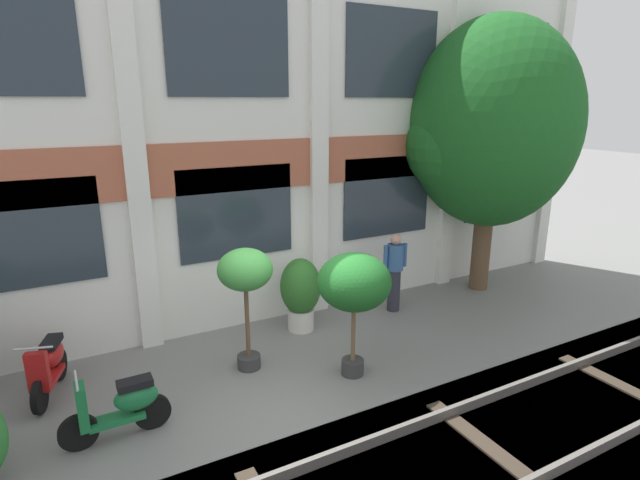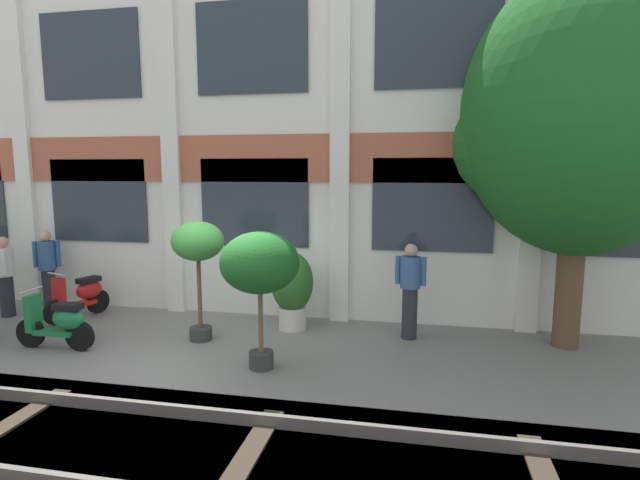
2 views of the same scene
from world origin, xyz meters
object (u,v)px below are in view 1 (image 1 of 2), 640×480
(broadleaf_tree, at_px, (492,129))
(scooter_second_parked, at_px, (121,407))
(scooter_near_curb, at_px, (50,366))
(potted_plant_stone_basin, at_px, (301,291))
(resident_by_doorway, at_px, (395,270))
(potted_plant_tall_urn, at_px, (354,284))
(potted_plant_low_pan, at_px, (245,276))

(broadleaf_tree, xyz_separation_m, scooter_second_parked, (-8.09, -1.77, -3.21))
(scooter_near_curb, bearing_deg, potted_plant_stone_basin, 109.45)
(resident_by_doorway, bearing_deg, scooter_near_curb, -81.97)
(scooter_near_curb, distance_m, resident_by_doorway, 6.36)
(potted_plant_tall_urn, relative_size, scooter_second_parked, 1.46)
(broadleaf_tree, xyz_separation_m, potted_plant_low_pan, (-6.03, -0.90, -2.04))
(potted_plant_stone_basin, bearing_deg, potted_plant_tall_urn, -89.60)
(broadleaf_tree, distance_m, scooter_second_parked, 8.88)
(scooter_second_parked, xyz_separation_m, resident_by_doorway, (5.55, 1.66, 0.45))
(broadleaf_tree, bearing_deg, potted_plant_low_pan, -171.51)
(broadleaf_tree, bearing_deg, scooter_near_curb, -178.94)
(broadleaf_tree, distance_m, potted_plant_low_pan, 6.43)
(scooter_near_curb, relative_size, scooter_second_parked, 0.97)
(broadleaf_tree, relative_size, potted_plant_tall_urn, 2.96)
(potted_plant_low_pan, xyz_separation_m, scooter_near_curb, (-2.86, 0.74, -1.17))
(broadleaf_tree, bearing_deg, scooter_second_parked, -167.65)
(potted_plant_tall_urn, xyz_separation_m, potted_plant_stone_basin, (-0.01, 1.86, -0.75))
(potted_plant_low_pan, distance_m, potted_plant_stone_basin, 1.84)
(broadleaf_tree, distance_m, scooter_near_curb, 9.45)
(scooter_near_curb, bearing_deg, potted_plant_low_pan, 92.98)
(potted_plant_tall_urn, relative_size, potted_plant_low_pan, 0.99)
(broadleaf_tree, height_order, potted_plant_low_pan, broadleaf_tree)
(broadleaf_tree, bearing_deg, potted_plant_tall_urn, -157.97)
(scooter_near_curb, bearing_deg, broadleaf_tree, 108.49)
(potted_plant_tall_urn, bearing_deg, scooter_near_curb, 158.12)
(potted_plant_tall_urn, relative_size, resident_by_doorway, 1.22)
(potted_plant_stone_basin, height_order, scooter_near_curb, potted_plant_stone_basin)
(scooter_near_curb, xyz_separation_m, resident_by_doorway, (6.35, 0.05, 0.45))
(potted_plant_low_pan, bearing_deg, resident_by_doorway, 12.69)
(potted_plant_low_pan, height_order, scooter_second_parked, potted_plant_low_pan)
(broadleaf_tree, bearing_deg, resident_by_doorway, -177.43)
(potted_plant_stone_basin, bearing_deg, scooter_near_curb, -177.98)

